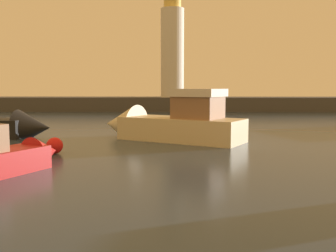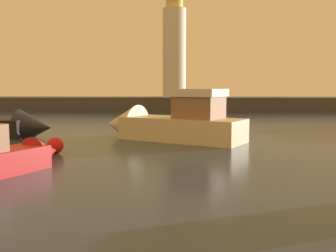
# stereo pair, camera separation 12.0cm
# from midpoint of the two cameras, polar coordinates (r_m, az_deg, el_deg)

# --- Properties ---
(ground_plane) EXTENTS (220.00, 220.00, 0.00)m
(ground_plane) POSITION_cam_midpoint_polar(r_m,az_deg,el_deg) (27.73, 2.94, -0.99)
(ground_plane) COLOR #2D3D51
(breakwater) EXTENTS (82.19, 6.37, 1.85)m
(breakwater) POSITION_cam_midpoint_polar(r_m,az_deg,el_deg) (53.79, 1.94, 3.20)
(breakwater) COLOR #423F3D
(breakwater) RESTS_ON ground_plane
(lighthouse) EXTENTS (3.11, 3.11, 14.40)m
(lighthouse) POSITION_cam_midpoint_polar(r_m,az_deg,el_deg) (54.02, 0.57, 11.44)
(lighthouse) COLOR silver
(lighthouse) RESTS_ON breakwater
(motorboat_1) EXTENTS (3.92, 5.88, 2.11)m
(motorboat_1) POSITION_cam_midpoint_polar(r_m,az_deg,el_deg) (15.73, -23.10, -4.24)
(motorboat_1) COLOR #B21E1E
(motorboat_1) RESTS_ON ground_plane
(motorboat_2) EXTENTS (9.47, 6.96, 3.66)m
(motorboat_2) POSITION_cam_midpoint_polar(r_m,az_deg,el_deg) (24.12, -0.72, 0.40)
(motorboat_2) COLOR beige
(motorboat_2) RESTS_ON ground_plane
(mooring_buoy) EXTENTS (0.79, 0.79, 0.79)m
(mooring_buoy) POSITION_cam_midpoint_polar(r_m,az_deg,el_deg) (19.73, -16.24, -2.74)
(mooring_buoy) COLOR red
(mooring_buoy) RESTS_ON ground_plane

